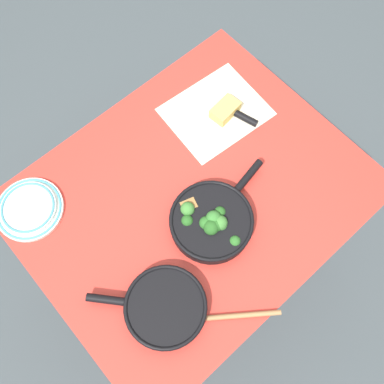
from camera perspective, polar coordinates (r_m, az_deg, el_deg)
The scene contains 9 objects.
ground_plane at distance 2.10m, azimuth 0.00°, elevation -7.94°, with size 14.00×14.00×0.00m, color #424C51.
dining_table_red at distance 1.46m, azimuth 0.00°, elevation -1.67°, with size 1.07×0.87×0.76m.
skillet_broccoli at distance 1.31m, azimuth 2.61°, elevation -3.88°, with size 0.38×0.26×0.08m.
skillet_eggs at distance 1.26m, azimuth -3.66°, elevation -15.07°, with size 0.28×0.30×0.05m.
wooden_spoon at distance 1.28m, azimuth 2.03°, elevation -16.46°, with size 0.29×0.23×0.02m.
parchment_sheet at distance 1.52m, azimuth 3.18°, elevation 10.65°, with size 0.35×0.30×0.00m.
grater_knife at distance 1.51m, azimuth 5.48°, elevation 10.55°, with size 0.10×0.26×0.02m.
cheese_block at distance 1.50m, azimuth 4.42°, elevation 10.82°, with size 0.11×0.07×0.04m.
dinner_plate_stack at distance 1.44m, azimuth -20.91°, elevation -2.07°, with size 0.21×0.21×0.03m.
Camera 1 is at (0.33, 0.38, 2.04)m, focal length 40.00 mm.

